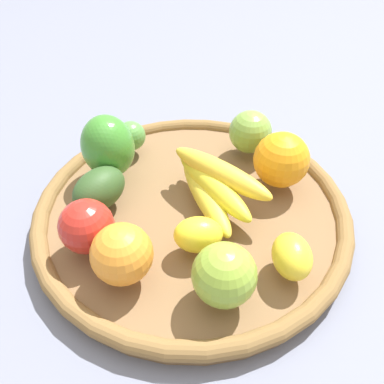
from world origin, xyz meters
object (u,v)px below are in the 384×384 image
(orange_0, at_px, (122,254))
(lime_0, at_px, (131,136))
(lemon_1, at_px, (292,256))
(avocado, at_px, (99,189))
(apple_1, at_px, (224,275))
(orange_1, at_px, (281,160))
(apple_2, at_px, (87,226))
(apple_0, at_px, (250,132))
(banana_bunch, at_px, (213,185))
(lemon_0, at_px, (198,235))
(bell_pepper, at_px, (108,146))

(orange_0, relative_size, lime_0, 1.54)
(lemon_1, height_order, lime_0, same)
(avocado, relative_size, apple_1, 1.13)
(orange_1, distance_m, lemon_1, 0.16)
(apple_2, xyz_separation_m, apple_0, (0.19, 0.23, -0.00))
(banana_bunch, height_order, lime_0, banana_bunch)
(apple_1, bearing_deg, lemon_0, 118.76)
(apple_2, distance_m, apple_0, 0.30)
(avocado, bearing_deg, banana_bunch, 9.72)
(lemon_0, distance_m, lemon_1, 0.11)
(bell_pepper, bearing_deg, apple_0, 70.32)
(banana_bunch, distance_m, apple_2, 0.18)
(apple_1, xyz_separation_m, apple_0, (0.02, 0.28, -0.00))
(lemon_0, xyz_separation_m, lime_0, (-0.13, 0.19, 0.00))
(apple_1, height_order, lime_0, apple_1)
(bell_pepper, distance_m, apple_1, 0.27)
(orange_1, relative_size, apple_0, 1.18)
(orange_1, relative_size, apple_2, 1.18)
(orange_1, height_order, bell_pepper, bell_pepper)
(lime_0, bearing_deg, apple_2, -91.00)
(lemon_1, xyz_separation_m, apple_1, (-0.08, -0.05, 0.01))
(orange_0, bearing_deg, lemon_0, 32.62)
(lemon_1, xyz_separation_m, apple_0, (-0.05, 0.23, 0.01))
(avocado, bearing_deg, lemon_1, -17.21)
(avocado, bearing_deg, lemon_0, -22.66)
(apple_0, bearing_deg, banana_bunch, -110.14)
(banana_bunch, xyz_separation_m, apple_0, (0.05, 0.13, 0.00))
(apple_1, relative_size, apple_0, 1.07)
(orange_1, xyz_separation_m, apple_1, (-0.07, -0.20, -0.00))
(lemon_0, bearing_deg, bell_pepper, 138.70)
(orange_1, bearing_deg, bell_pepper, -177.59)
(orange_1, bearing_deg, apple_2, -147.01)
(apple_2, height_order, apple_1, apple_1)
(orange_1, height_order, apple_0, orange_1)
(bell_pepper, relative_size, apple_0, 1.41)
(lemon_1, height_order, apple_0, apple_0)
(lime_0, bearing_deg, banana_bunch, -37.24)
(orange_0, bearing_deg, bell_pepper, 110.20)
(banana_bunch, xyz_separation_m, apple_1, (0.03, -0.15, 0.01))
(orange_0, height_order, lime_0, orange_0)
(banana_bunch, relative_size, apple_1, 2.20)
(apple_2, height_order, orange_0, orange_0)
(avocado, bearing_deg, apple_1, -34.98)
(banana_bunch, xyz_separation_m, lemon_0, (-0.01, -0.09, -0.01))
(banana_bunch, height_order, orange_1, orange_1)
(lemon_0, bearing_deg, avocado, 157.34)
(avocado, bearing_deg, lime_0, 85.24)
(lemon_0, xyz_separation_m, orange_0, (-0.08, -0.05, 0.01))
(lemon_1, distance_m, apple_0, 0.24)
(lemon_0, xyz_separation_m, lemon_1, (0.11, -0.02, 0.00))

